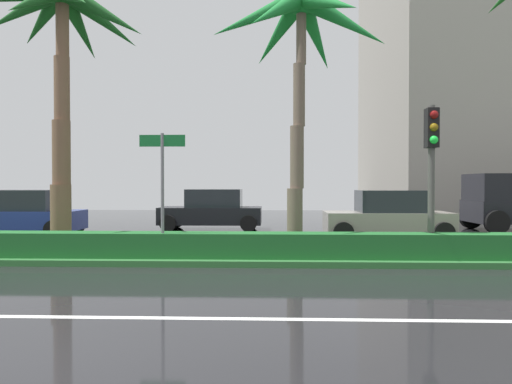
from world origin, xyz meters
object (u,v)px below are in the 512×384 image
(car_in_traffic_leading, at_px, (23,214))
(car_in_traffic_third, at_px, (388,216))
(car_in_traffic_second, at_px, (212,210))
(street_name_sign, at_px, (162,178))
(palm_tree_centre_left, at_px, (61,31))
(palm_tree_centre, at_px, (299,34))
(traffic_signal_median_right, at_px, (432,153))

(car_in_traffic_leading, xyz_separation_m, car_in_traffic_third, (13.30, -0.46, 0.00))
(car_in_traffic_second, bearing_deg, street_name_sign, 89.51)
(palm_tree_centre_left, xyz_separation_m, car_in_traffic_third, (9.96, 3.57, -5.36))
(street_name_sign, bearing_deg, palm_tree_centre, 23.35)
(car_in_traffic_second, distance_m, car_in_traffic_third, 7.41)
(palm_tree_centre_left, xyz_separation_m, traffic_signal_median_right, (9.76, -1.35, -3.49))
(car_in_traffic_leading, bearing_deg, car_in_traffic_second, -156.85)
(street_name_sign, distance_m, car_in_traffic_leading, 8.84)
(car_in_traffic_second, bearing_deg, traffic_signal_median_right, 127.98)
(car_in_traffic_leading, relative_size, car_in_traffic_third, 1.00)
(palm_tree_centre_left, height_order, street_name_sign, palm_tree_centre_left)
(palm_tree_centre_left, distance_m, car_in_traffic_leading, 7.49)
(street_name_sign, distance_m, car_in_traffic_third, 8.63)
(palm_tree_centre, distance_m, car_in_traffic_third, 7.23)
(traffic_signal_median_right, xyz_separation_m, car_in_traffic_leading, (-13.10, 5.39, -1.87))
(palm_tree_centre_left, distance_m, traffic_signal_median_right, 10.46)
(palm_tree_centre_left, xyz_separation_m, car_in_traffic_second, (3.33, 6.89, -5.36))
(palm_tree_centre_left, bearing_deg, car_in_traffic_leading, 129.59)
(street_name_sign, xyz_separation_m, car_in_traffic_second, (0.07, 8.61, -1.25))
(traffic_signal_median_right, bearing_deg, palm_tree_centre_left, 172.10)
(traffic_signal_median_right, distance_m, car_in_traffic_second, 10.62)
(street_name_sign, bearing_deg, traffic_signal_median_right, 3.24)
(car_in_traffic_second, bearing_deg, car_in_traffic_leading, 23.15)
(palm_tree_centre, height_order, street_name_sign, palm_tree_centre)
(street_name_sign, bearing_deg, car_in_traffic_leading, 138.87)
(street_name_sign, relative_size, car_in_traffic_second, 0.70)
(palm_tree_centre_left, height_order, traffic_signal_median_right, palm_tree_centre_left)
(palm_tree_centre, relative_size, car_in_traffic_third, 1.68)
(street_name_sign, relative_size, car_in_traffic_third, 0.70)
(car_in_traffic_leading, relative_size, car_in_traffic_second, 1.00)
(traffic_signal_median_right, relative_size, car_in_traffic_leading, 0.86)
(street_name_sign, bearing_deg, palm_tree_centre_left, 152.11)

